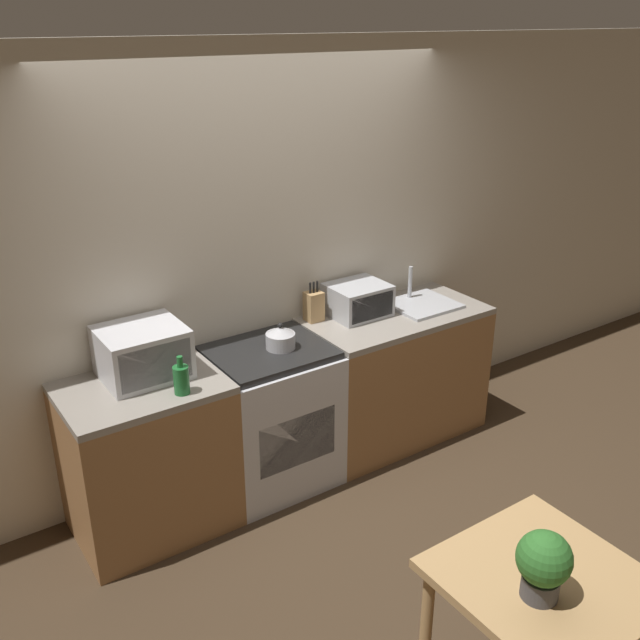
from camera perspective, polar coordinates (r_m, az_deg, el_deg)
The scene contains 13 objects.
ground_plane at distance 4.27m, azimuth 3.18°, elevation -15.95°, with size 16.00×16.00×0.00m, color #3D2D1E.
wall_back at distance 4.38m, azimuth -4.46°, elevation 4.57°, with size 10.00×0.06×2.60m.
counter_left_run at distance 4.11m, azimuth -13.55°, elevation -10.63°, with size 0.85×0.62×0.90m.
counter_right_run at distance 4.87m, azimuth 5.89°, elevation -4.35°, with size 1.22×0.62×0.90m.
stove_range at distance 4.38m, azimuth -3.95°, elevation -7.70°, with size 0.71×0.62×0.90m.
kettle at distance 4.15m, azimuth -3.19°, elevation -1.41°, with size 0.17×0.17×0.16m.
microwave at distance 3.92m, azimuth -14.01°, elevation -2.54°, with size 0.44×0.39×0.28m.
bottle at distance 3.72m, azimuth -11.04°, elevation -4.66°, with size 0.08×0.08×0.21m.
knife_block at distance 4.51m, azimuth -0.50°, elevation 1.13°, with size 0.11×0.10×0.26m.
toaster_oven at distance 4.61m, azimuth 3.05°, elevation 1.62°, with size 0.37×0.32×0.21m.
sink_basin at distance 4.82m, azimuth 8.15°, elevation 1.33°, with size 0.43×0.39×0.24m.
dining_table at distance 3.06m, azimuth 17.39°, elevation -20.57°, with size 0.73×0.74×0.74m.
potted_plant at distance 2.81m, azimuth 17.45°, elevation -18.06°, with size 0.20×0.20×0.28m.
Camera 1 is at (-2.05, -2.60, 2.70)m, focal length 40.00 mm.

